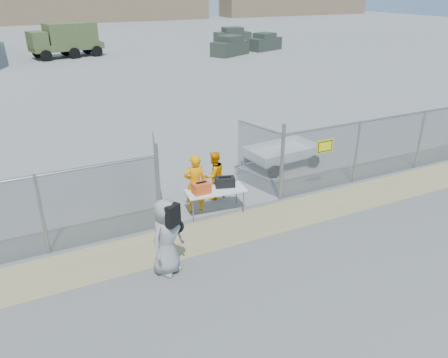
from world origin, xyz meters
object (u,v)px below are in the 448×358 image
security_worker_right (214,175)px  utility_trailer (282,155)px  folding_table (216,201)px  visitor (167,237)px  security_worker_left (195,184)px

security_worker_right → utility_trailer: (3.45, 1.36, -0.37)m
utility_trailer → security_worker_right: bearing=-163.9°
folding_table → utility_trailer: bearing=36.9°
visitor → utility_trailer: 7.55m
folding_table → visitor: size_ratio=0.93×
folding_table → visitor: (-2.27, -2.18, 0.57)m
folding_table → security_worker_left: 0.81m
folding_table → utility_trailer: 4.43m
security_worker_left → visitor: visitor is taller
security_worker_right → visitor: 4.05m
security_worker_right → visitor: (-2.64, -3.07, 0.16)m
security_worker_right → folding_table: bearing=54.2°
visitor → utility_trailer: visitor is taller
visitor → utility_trailer: bearing=5.2°
security_worker_left → utility_trailer: 4.75m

